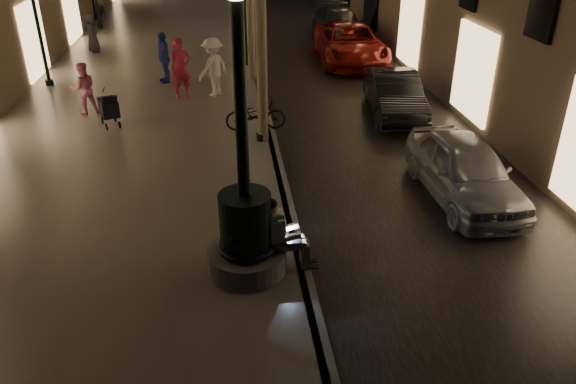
{
  "coord_description": "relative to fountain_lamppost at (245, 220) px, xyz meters",
  "views": [
    {
      "loc": [
        -1.23,
        -6.27,
        6.06
      ],
      "look_at": [
        -0.15,
        3.0,
        1.18
      ],
      "focal_mm": 35.0,
      "sensor_mm": 36.0,
      "label": 1
    }
  ],
  "objects": [
    {
      "name": "pedestrian_dark",
      "position": [
        -5.72,
        16.85,
        -0.21
      ],
      "size": [
        0.66,
        0.87,
        1.6
      ],
      "primitive_type": "imported",
      "rotation": [
        0.0,
        0.0,
        1.78
      ],
      "color": "#2D2D31",
      "rests_on": "promenade"
    },
    {
      "name": "curb_strip",
      "position": [
        1.0,
        13.0,
        -1.11
      ],
      "size": [
        0.25,
        45.0,
        0.2
      ],
      "primitive_type": "cube",
      "color": "#59595B",
      "rests_on": "ground"
    },
    {
      "name": "seated_man_laptop",
      "position": [
        0.61,
        0.0,
        -0.28
      ],
      "size": [
        1.02,
        0.35,
        1.39
      ],
      "color": "gray",
      "rests_on": "promenade"
    },
    {
      "name": "ground",
      "position": [
        1.0,
        13.0,
        -1.21
      ],
      "size": [
        120.0,
        120.0,
        0.0
      ],
      "primitive_type": "plane",
      "color": "black",
      "rests_on": "ground"
    },
    {
      "name": "bicycle",
      "position": [
        0.6,
        6.82,
        -0.56
      ],
      "size": [
        1.73,
        0.64,
        0.9
      ],
      "primitive_type": "imported",
      "rotation": [
        0.0,
        0.0,
        1.59
      ],
      "color": "black",
      "rests_on": "promenade"
    },
    {
      "name": "lamp_curb_a",
      "position": [
        0.7,
        6.0,
        2.02
      ],
      "size": [
        0.36,
        0.36,
        4.81
      ],
      "color": "black",
      "rests_on": "promenade"
    },
    {
      "name": "stroller",
      "position": [
        -3.57,
        7.58,
        -0.45
      ],
      "size": [
        0.7,
        1.09,
        1.11
      ],
      "rotation": [
        0.0,
        0.0,
        0.36
      ],
      "color": "black",
      "rests_on": "promenade"
    },
    {
      "name": "pedestrian_red",
      "position": [
        -1.61,
        10.07,
        -0.04
      ],
      "size": [
        0.82,
        0.67,
        1.94
      ],
      "primitive_type": "imported",
      "rotation": [
        0.0,
        0.0,
        0.33
      ],
      "color": "#B62447",
      "rests_on": "promenade"
    },
    {
      "name": "pedestrian_pink",
      "position": [
        -4.47,
        8.79,
        -0.22
      ],
      "size": [
        0.92,
        0.81,
        1.58
      ],
      "primitive_type": "imported",
      "rotation": [
        0.0,
        0.0,
        3.46
      ],
      "color": "pink",
      "rests_on": "promenade"
    },
    {
      "name": "car_front",
      "position": [
        5.0,
        2.51,
        -0.51
      ],
      "size": [
        1.74,
        4.13,
        1.39
      ],
      "primitive_type": "imported",
      "rotation": [
        0.0,
        0.0,
        0.02
      ],
      "color": "#9C9FA3",
      "rests_on": "ground"
    },
    {
      "name": "fountain_lamppost",
      "position": [
        0.0,
        0.0,
        0.0
      ],
      "size": [
        1.4,
        1.4,
        5.21
      ],
      "color": "#59595B",
      "rests_on": "promenade"
    },
    {
      "name": "car_third",
      "position": [
        5.0,
        14.6,
        -0.44
      ],
      "size": [
        2.78,
        5.64,
        1.54
      ],
      "primitive_type": "imported",
      "rotation": [
        0.0,
        0.0,
        -0.04
      ],
      "color": "maroon",
      "rests_on": "ground"
    },
    {
      "name": "cobble_lane",
      "position": [
        4.0,
        13.0,
        -1.2
      ],
      "size": [
        6.0,
        45.0,
        0.02
      ],
      "primitive_type": "cube",
      "color": "black",
      "rests_on": "ground"
    },
    {
      "name": "car_second",
      "position": [
        5.0,
        8.06,
        -0.54
      ],
      "size": [
        1.8,
        4.18,
        1.34
      ],
      "primitive_type": "imported",
      "rotation": [
        0.0,
        0.0,
        -0.1
      ],
      "color": "black",
      "rests_on": "ground"
    },
    {
      "name": "pedestrian_white",
      "position": [
        -0.57,
        10.18,
        -0.06
      ],
      "size": [
        1.38,
        1.37,
        1.91
      ],
      "primitive_type": "imported",
      "rotation": [
        0.0,
        0.0,
        3.92
      ],
      "color": "silver",
      "rests_on": "promenade"
    },
    {
      "name": "pedestrian_blue",
      "position": [
        -2.32,
        11.92,
        -0.12
      ],
      "size": [
        0.77,
        1.13,
        1.79
      ],
      "primitive_type": "imported",
      "rotation": [
        0.0,
        0.0,
        5.06
      ],
      "color": "navy",
      "rests_on": "promenade"
    },
    {
      "name": "promenade",
      "position": [
        -3.0,
        13.0,
        -1.11
      ],
      "size": [
        8.0,
        45.0,
        0.2
      ],
      "primitive_type": "cube",
      "color": "#66605A",
      "rests_on": "ground"
    },
    {
      "name": "car_rear",
      "position": [
        5.33,
        18.59,
        -0.47
      ],
      "size": [
        2.17,
        5.15,
        1.49
      ],
      "primitive_type": "imported",
      "rotation": [
        0.0,
        0.0,
        -0.02
      ],
      "color": "#2C2D31",
      "rests_on": "ground"
    }
  ]
}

